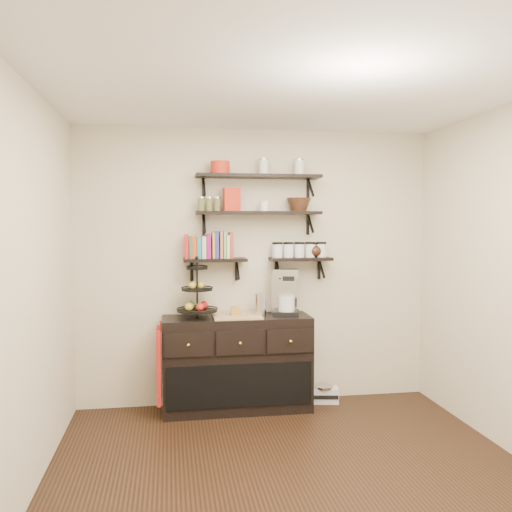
# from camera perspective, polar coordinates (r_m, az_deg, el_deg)

# --- Properties ---
(floor) EXTENTS (3.50, 3.50, 0.00)m
(floor) POSITION_cam_1_polar(r_m,az_deg,el_deg) (4.06, 4.30, -22.69)
(floor) COLOR black
(floor) RESTS_ON ground
(ceiling) EXTENTS (3.50, 3.50, 0.02)m
(ceiling) POSITION_cam_1_polar(r_m,az_deg,el_deg) (3.75, 4.50, 17.54)
(ceiling) COLOR white
(ceiling) RESTS_ON back_wall
(back_wall) EXTENTS (3.50, 0.02, 2.70)m
(back_wall) POSITION_cam_1_polar(r_m,az_deg,el_deg) (5.37, 0.02, -1.17)
(back_wall) COLOR beige
(back_wall) RESTS_ON ground
(left_wall) EXTENTS (0.02, 3.50, 2.70)m
(left_wall) POSITION_cam_1_polar(r_m,az_deg,el_deg) (3.67, -23.24, -3.67)
(left_wall) COLOR beige
(left_wall) RESTS_ON ground
(shelf_top) EXTENTS (1.20, 0.27, 0.23)m
(shelf_top) POSITION_cam_1_polar(r_m,az_deg,el_deg) (5.24, 0.26, 8.36)
(shelf_top) COLOR black
(shelf_top) RESTS_ON back_wall
(shelf_mid) EXTENTS (1.20, 0.27, 0.23)m
(shelf_mid) POSITION_cam_1_polar(r_m,az_deg,el_deg) (5.23, 0.26, 4.53)
(shelf_mid) COLOR black
(shelf_mid) RESTS_ON back_wall
(shelf_low_left) EXTENTS (0.60, 0.25, 0.23)m
(shelf_low_left) POSITION_cam_1_polar(r_m,az_deg,el_deg) (5.20, -4.34, -0.48)
(shelf_low_left) COLOR black
(shelf_low_left) RESTS_ON back_wall
(shelf_low_right) EXTENTS (0.60, 0.25, 0.23)m
(shelf_low_right) POSITION_cam_1_polar(r_m,az_deg,el_deg) (5.34, 4.69, -0.37)
(shelf_low_right) COLOR black
(shelf_low_right) RESTS_ON back_wall
(cookbooks) EXTENTS (0.43, 0.15, 0.26)m
(cookbooks) POSITION_cam_1_polar(r_m,az_deg,el_deg) (5.19, -4.93, 1.03)
(cookbooks) COLOR red
(cookbooks) RESTS_ON shelf_low_left
(glass_canisters) EXTENTS (0.54, 0.10, 0.13)m
(glass_canisters) POSITION_cam_1_polar(r_m,az_deg,el_deg) (5.33, 4.59, 0.56)
(glass_canisters) COLOR silver
(glass_canisters) RESTS_ON shelf_low_right
(sideboard) EXTENTS (1.40, 0.50, 0.92)m
(sideboard) POSITION_cam_1_polar(r_m,az_deg,el_deg) (5.26, -2.03, -11.19)
(sideboard) COLOR black
(sideboard) RESTS_ON floor
(fruit_stand) EXTENTS (0.38, 0.38, 0.55)m
(fruit_stand) POSITION_cam_1_polar(r_m,az_deg,el_deg) (5.11, -6.17, -4.35)
(fruit_stand) COLOR black
(fruit_stand) RESTS_ON sideboard
(candle) EXTENTS (0.08, 0.08, 0.08)m
(candle) POSITION_cam_1_polar(r_m,az_deg,el_deg) (5.16, -2.21, -5.78)
(candle) COLOR #A17325
(candle) RESTS_ON sideboard
(coffee_maker) EXTENTS (0.29, 0.29, 0.45)m
(coffee_maker) POSITION_cam_1_polar(r_m,az_deg,el_deg) (5.24, 3.10, -3.89)
(coffee_maker) COLOR black
(coffee_maker) RESTS_ON sideboard
(thermal_carafe) EXTENTS (0.11, 0.11, 0.22)m
(thermal_carafe) POSITION_cam_1_polar(r_m,az_deg,el_deg) (5.16, 0.49, -5.16)
(thermal_carafe) COLOR silver
(thermal_carafe) RESTS_ON sideboard
(apron) EXTENTS (0.04, 0.29, 0.68)m
(apron) POSITION_cam_1_polar(r_m,az_deg,el_deg) (5.12, -10.18, -11.26)
(apron) COLOR #A21411
(apron) RESTS_ON sideboard
(radio) EXTENTS (0.30, 0.22, 0.17)m
(radio) POSITION_cam_1_polar(r_m,az_deg,el_deg) (5.60, 7.15, -14.23)
(radio) COLOR silver
(radio) RESTS_ON floor
(recipe_box) EXTENTS (0.17, 0.10, 0.22)m
(recipe_box) POSITION_cam_1_polar(r_m,az_deg,el_deg) (5.19, -2.58, 5.95)
(recipe_box) COLOR red
(recipe_box) RESTS_ON shelf_mid
(walnut_bowl) EXTENTS (0.24, 0.24, 0.13)m
(walnut_bowl) POSITION_cam_1_polar(r_m,az_deg,el_deg) (5.30, 4.52, 5.41)
(walnut_bowl) COLOR black
(walnut_bowl) RESTS_ON shelf_mid
(ramekins) EXTENTS (0.09, 0.09, 0.10)m
(ramekins) POSITION_cam_1_polar(r_m,az_deg,el_deg) (5.23, 0.88, 5.26)
(ramekins) COLOR white
(ramekins) RESTS_ON shelf_mid
(teapot) EXTENTS (0.21, 0.17, 0.14)m
(teapot) POSITION_cam_1_polar(r_m,az_deg,el_deg) (5.36, 6.22, 0.63)
(teapot) COLOR #351D10
(teapot) RESTS_ON shelf_low_right
(red_pot) EXTENTS (0.18, 0.18, 0.12)m
(red_pot) POSITION_cam_1_polar(r_m,az_deg,el_deg) (5.20, -3.80, 9.26)
(red_pot) COLOR red
(red_pot) RESTS_ON shelf_top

